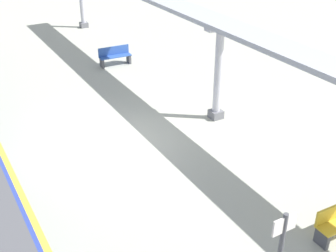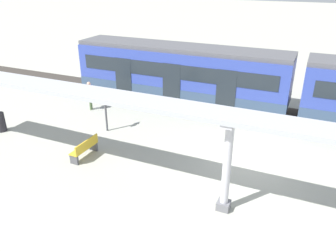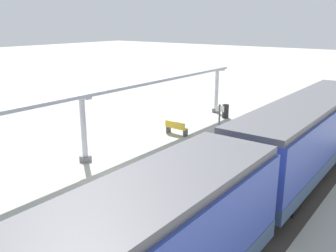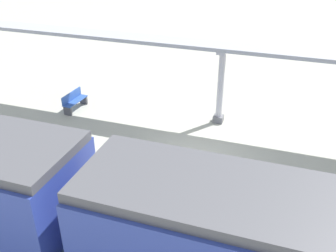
{
  "view_description": "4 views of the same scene",
  "coord_description": "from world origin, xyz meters",
  "px_view_note": "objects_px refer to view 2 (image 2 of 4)",
  "views": [
    {
      "loc": [
        -5.07,
        -11.7,
        7.45
      ],
      "look_at": [
        0.75,
        -1.6,
        1.11
      ],
      "focal_mm": 47.3,
      "sensor_mm": 36.0,
      "label": 1
    },
    {
      "loc": [
        12.86,
        1.89,
        7.49
      ],
      "look_at": [
        1.7,
        -3.09,
        1.81
      ],
      "focal_mm": 35.74,
      "sensor_mm": 36.0,
      "label": 2
    },
    {
      "loc": [
        -10.26,
        11.19,
        6.88
      ],
      "look_at": [
        0.39,
        -2.88,
        1.82
      ],
      "focal_mm": 39.16,
      "sensor_mm": 36.0,
      "label": 3
    },
    {
      "loc": [
        -11.6,
        -2.93,
        8.08
      ],
      "look_at": [
        -0.04,
        1.02,
        1.43
      ],
      "focal_mm": 40.63,
      "sensor_mm": 36.0,
      "label": 4
    }
  ],
  "objects_px": {
    "canopy_pillar_second": "(227,166)",
    "passenger_waiting_near_edge": "(90,92)",
    "platform_info_sign": "(105,107)",
    "train_near_carriage": "(180,73)",
    "trash_bin": "(0,122)",
    "bench_mid_platform": "(85,148)"
  },
  "relations": [
    {
      "from": "trash_bin",
      "to": "passenger_waiting_near_edge",
      "type": "bearing_deg",
      "value": 150.62
    },
    {
      "from": "canopy_pillar_second",
      "to": "bench_mid_platform",
      "type": "bearing_deg",
      "value": -98.44
    },
    {
      "from": "passenger_waiting_near_edge",
      "to": "train_near_carriage",
      "type": "bearing_deg",
      "value": 129.39
    },
    {
      "from": "canopy_pillar_second",
      "to": "trash_bin",
      "type": "bearing_deg",
      "value": -96.65
    },
    {
      "from": "passenger_waiting_near_edge",
      "to": "canopy_pillar_second",
      "type": "bearing_deg",
      "value": 59.35
    },
    {
      "from": "bench_mid_platform",
      "to": "trash_bin",
      "type": "distance_m",
      "value": 5.6
    },
    {
      "from": "train_near_carriage",
      "to": "passenger_waiting_near_edge",
      "type": "height_order",
      "value": "train_near_carriage"
    },
    {
      "from": "canopy_pillar_second",
      "to": "bench_mid_platform",
      "type": "xyz_separation_m",
      "value": [
        -0.97,
        -6.51,
        -1.29
      ]
    },
    {
      "from": "platform_info_sign",
      "to": "train_near_carriage",
      "type": "bearing_deg",
      "value": 162.58
    },
    {
      "from": "canopy_pillar_second",
      "to": "passenger_waiting_near_edge",
      "type": "xyz_separation_m",
      "value": [
        -5.73,
        -9.67,
        -0.66
      ]
    },
    {
      "from": "platform_info_sign",
      "to": "passenger_waiting_near_edge",
      "type": "bearing_deg",
      "value": -129.75
    },
    {
      "from": "train_near_carriage",
      "to": "platform_info_sign",
      "type": "xyz_separation_m",
      "value": [
        5.57,
        -1.75,
        -0.5
      ]
    },
    {
      "from": "canopy_pillar_second",
      "to": "train_near_carriage",
      "type": "bearing_deg",
      "value": -149.57
    },
    {
      "from": "trash_bin",
      "to": "platform_info_sign",
      "type": "relative_size",
      "value": 0.45
    },
    {
      "from": "train_near_carriage",
      "to": "bench_mid_platform",
      "type": "distance_m",
      "value": 8.44
    },
    {
      "from": "platform_info_sign",
      "to": "passenger_waiting_near_edge",
      "type": "xyz_separation_m",
      "value": [
        -2.08,
        -2.5,
        -0.26
      ]
    },
    {
      "from": "bench_mid_platform",
      "to": "platform_info_sign",
      "type": "distance_m",
      "value": 2.9
    },
    {
      "from": "train_near_carriage",
      "to": "canopy_pillar_second",
      "type": "xyz_separation_m",
      "value": [
        9.22,
        5.41,
        -0.1
      ]
    },
    {
      "from": "canopy_pillar_second",
      "to": "platform_info_sign",
      "type": "bearing_deg",
      "value": -116.98
    },
    {
      "from": "trash_bin",
      "to": "passenger_waiting_near_edge",
      "type": "distance_m",
      "value": 4.99
    },
    {
      "from": "train_near_carriage",
      "to": "trash_bin",
      "type": "relative_size",
      "value": 13.13
    },
    {
      "from": "train_near_carriage",
      "to": "bench_mid_platform",
      "type": "height_order",
      "value": "train_near_carriage"
    }
  ]
}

